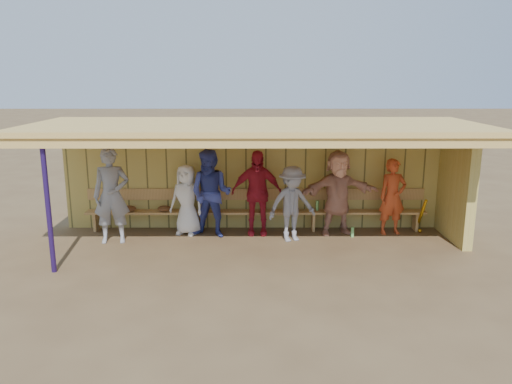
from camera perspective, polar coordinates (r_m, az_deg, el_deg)
ground at (r=10.31m, az=0.01°, el=-6.14°), size 90.00×90.00×0.00m
player_a at (r=10.69m, az=-16.18°, el=-0.39°), size 0.79×0.57×2.00m
player_b at (r=10.97m, az=-7.93°, el=-0.88°), size 0.87×0.71×1.54m
player_c at (r=10.68m, az=-5.17°, el=-0.20°), size 1.08×0.94×1.90m
player_d at (r=10.81m, az=0.07°, el=-0.09°), size 1.10×0.48×1.86m
player_e at (r=10.43m, az=4.12°, el=-1.36°), size 1.17×0.90×1.60m
player_f at (r=10.98m, az=9.33°, el=-0.07°), size 1.79×0.86×1.85m
player_g at (r=11.26m, az=15.33°, el=-0.53°), size 0.67×0.49×1.67m
dugout_structure at (r=10.57m, az=2.11°, el=3.82°), size 8.80×3.20×2.50m
bench at (r=11.22m, az=-0.01°, el=-1.72°), size 7.60×0.34×0.93m
dugout_equipment at (r=11.12m, az=-2.75°, el=-2.07°), size 6.69×0.62×0.80m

